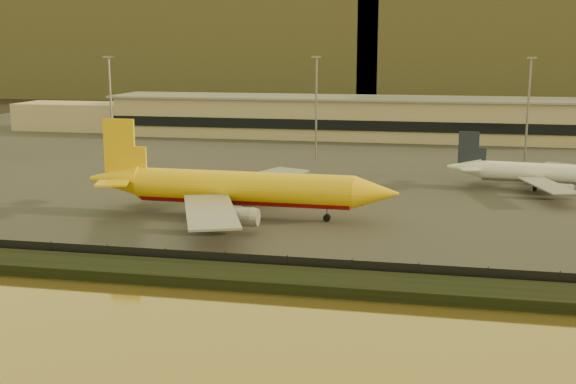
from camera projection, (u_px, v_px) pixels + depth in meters
name	position (u px, v px, depth m)	size (l,w,h in m)	color
ground	(292.00, 246.00, 102.43)	(900.00, 900.00, 0.00)	black
embankment	(264.00, 278.00, 85.97)	(320.00, 7.00, 1.40)	black
tarmac	(362.00, 152.00, 193.62)	(320.00, 220.00, 0.20)	#2D2D2D
perimeter_fence	(272.00, 264.00, 89.69)	(300.00, 0.05, 2.20)	black
terminal_building	(326.00, 117.00, 224.61)	(202.00, 25.00, 12.60)	tan
apron_light_masts	(418.00, 100.00, 168.36)	(152.20, 12.20, 25.40)	slate
distant_hills	(371.00, 41.00, 426.77)	(470.00, 160.00, 70.00)	brown
dhl_cargo_jet	(238.00, 189.00, 118.60)	(52.73, 51.81, 15.79)	yellow
white_narrowbody_jet	(547.00, 174.00, 140.79)	(38.41, 37.25, 11.03)	white
gse_vehicle_yellow	(340.00, 200.00, 128.27)	(3.90, 1.75, 1.75)	yellow
gse_vehicle_white	(268.00, 191.00, 135.49)	(4.21, 1.89, 1.89)	white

